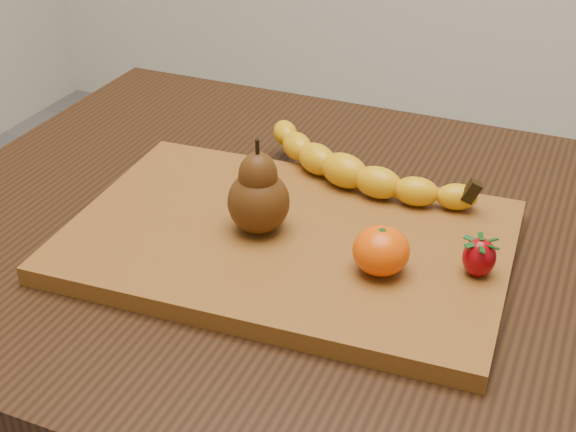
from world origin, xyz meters
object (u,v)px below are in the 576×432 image
at_px(table, 353,314).
at_px(pear, 258,186).
at_px(cutting_board, 288,241).
at_px(mandarin, 381,251).

relative_size(table, pear, 9.98).
xyz_separation_m(cutting_board, pear, (-0.03, -0.00, 0.06)).
bearing_deg(table, mandarin, -57.32).
distance_m(pear, mandarin, 0.14).
relative_size(table, mandarin, 18.27).
bearing_deg(cutting_board, pear, -174.98).
bearing_deg(table, cutting_board, -144.95).
bearing_deg(pear, cutting_board, 8.26).
relative_size(pear, mandarin, 1.83).
bearing_deg(table, pear, -152.70).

